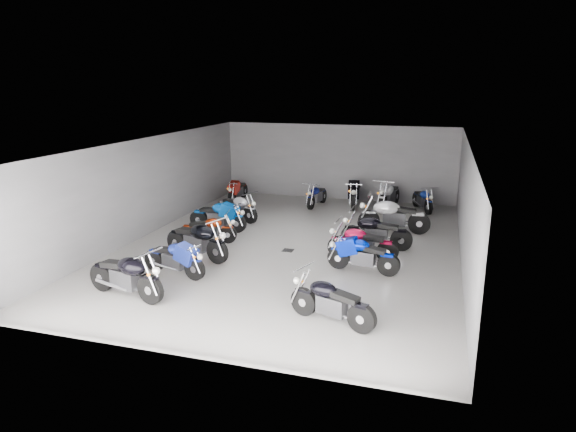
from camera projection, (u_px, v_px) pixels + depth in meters
name	position (u px, v px, depth m)	size (l,w,h in m)	color
ground	(293.00, 246.00, 16.01)	(14.00, 14.00, 0.00)	gray
wall_back	(338.00, 162.00, 22.09)	(10.00, 0.10, 3.20)	slate
wall_left	(148.00, 186.00, 17.00)	(0.10, 14.00, 3.20)	slate
wall_right	(466.00, 207.00, 14.22)	(0.10, 14.00, 3.20)	slate
ceiling	(293.00, 142.00, 15.20)	(10.00, 14.00, 0.04)	black
drain_grate	(288.00, 250.00, 15.55)	(0.32, 0.32, 0.01)	black
motorcycle_left_a	(126.00, 275.00, 12.05)	(2.25, 0.68, 1.00)	black
motorcycle_left_b	(175.00, 258.00, 13.43)	(1.95, 0.58, 0.87)	black
motorcycle_left_c	(197.00, 240.00, 14.73)	(2.24, 0.85, 1.01)	black
motorcycle_left_d	(208.00, 229.00, 16.20)	(1.84, 0.56, 0.82)	black
motorcycle_left_e	(218.00, 216.00, 17.52)	(2.12, 0.45, 0.93)	black
motorcycle_left_f	(237.00, 207.00, 18.84)	(1.92, 0.98, 0.90)	black
motorcycle_right_a	(331.00, 302.00, 10.76)	(1.97, 0.78, 0.89)	black
motorcycle_right_c	(362.00, 255.00, 13.68)	(1.99, 0.46, 0.88)	black
motorcycle_right_d	(362.00, 243.00, 14.64)	(2.05, 0.43, 0.90)	black
motorcycle_right_e	(375.00, 232.00, 15.63)	(2.18, 0.42, 0.96)	black
motorcycle_right_f	(393.00, 216.00, 17.26)	(2.41, 0.53, 1.06)	black
motorcycle_back_a	(238.00, 190.00, 21.92)	(0.38, 1.96, 0.86)	black
motorcycle_back_c	(317.00, 195.00, 20.98)	(0.46, 1.90, 0.84)	black
motorcycle_back_d	(354.00, 193.00, 20.92)	(0.57, 2.40, 1.06)	black
motorcycle_back_e	(389.00, 195.00, 20.57)	(0.66, 2.26, 1.00)	black
motorcycle_back_f	(423.00, 199.00, 20.26)	(0.87, 1.81, 0.84)	black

